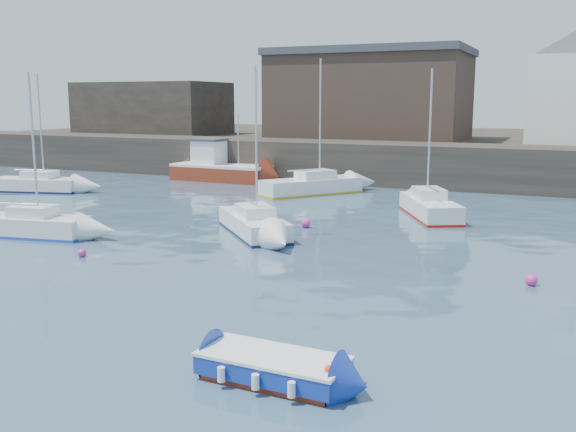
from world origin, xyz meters
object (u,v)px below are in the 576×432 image
at_px(buoy_mid, 531,285).
at_px(buoy_far, 306,227).
at_px(fishing_boat, 219,168).
at_px(sailboat_b, 254,223).
at_px(sailboat_f, 430,207).
at_px(sailboat_h, 311,185).
at_px(buoy_near, 82,257).
at_px(blue_dinghy, 273,367).
at_px(sailboat_a, 29,225).
at_px(sailboat_e, 37,184).

distance_m(buoy_mid, buoy_far, 12.30).
height_order(fishing_boat, sailboat_b, sailboat_b).
height_order(fishing_boat, sailboat_f, sailboat_f).
distance_m(sailboat_b, sailboat_h, 13.17).
bearing_deg(buoy_near, blue_dinghy, -31.61).
bearing_deg(sailboat_a, sailboat_e, 133.86).
relative_size(sailboat_a, sailboat_b, 0.96).
xyz_separation_m(sailboat_b, sailboat_f, (6.55, 7.74, 0.05)).
height_order(blue_dinghy, sailboat_e, sailboat_e).
distance_m(sailboat_a, buoy_mid, 21.47).
distance_m(sailboat_a, sailboat_b, 10.22).
height_order(blue_dinghy, fishing_boat, fishing_boat).
distance_m(sailboat_b, buoy_near, 7.95).
distance_m(sailboat_h, buoy_mid, 22.23).
relative_size(fishing_boat, sailboat_b, 1.03).
xyz_separation_m(sailboat_b, sailboat_h, (-2.33, 12.96, 0.07)).
xyz_separation_m(blue_dinghy, buoy_mid, (4.73, 10.27, -0.35)).
distance_m(sailboat_e, buoy_mid, 33.72).
bearing_deg(sailboat_a, buoy_far, 32.95).
relative_size(sailboat_b, buoy_far, 16.90).
distance_m(sailboat_f, buoy_mid, 12.86).
bearing_deg(buoy_far, sailboat_f, 47.71).
bearing_deg(blue_dinghy, sailboat_e, 143.21).
distance_m(sailboat_b, buoy_mid, 12.90).
relative_size(fishing_boat, buoy_far, 17.42).
bearing_deg(sailboat_f, buoy_near, -126.59).
relative_size(buoy_near, buoy_far, 0.76).
xyz_separation_m(blue_dinghy, buoy_near, (-11.80, 7.26, -0.35)).
bearing_deg(buoy_far, blue_dinghy, -69.98).
height_order(sailboat_e, buoy_mid, sailboat_e).
bearing_deg(sailboat_b, blue_dinghy, -61.48).
distance_m(fishing_boat, sailboat_e, 13.24).
bearing_deg(buoy_far, sailboat_h, 110.54).
bearing_deg(fishing_boat, sailboat_a, -83.60).
bearing_deg(sailboat_b, buoy_near, -121.92).
height_order(buoy_near, buoy_far, buoy_far).
bearing_deg(sailboat_h, buoy_far, -69.46).
bearing_deg(buoy_far, buoy_near, -122.74).
height_order(sailboat_h, buoy_near, sailboat_h).
bearing_deg(buoy_mid, buoy_near, -169.71).
height_order(sailboat_f, sailboat_h, sailboat_h).
distance_m(sailboat_f, sailboat_h, 10.30).
bearing_deg(fishing_boat, sailboat_b, -55.59).
bearing_deg(sailboat_h, sailboat_f, -30.46).
bearing_deg(sailboat_h, fishing_boat, 157.27).
height_order(sailboat_f, buoy_mid, sailboat_f).
xyz_separation_m(sailboat_f, sailboat_h, (-8.88, 5.22, 0.03)).
bearing_deg(blue_dinghy, buoy_far, 110.02).
bearing_deg(buoy_near, buoy_mid, 10.29).
bearing_deg(buoy_mid, sailboat_e, 162.35).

